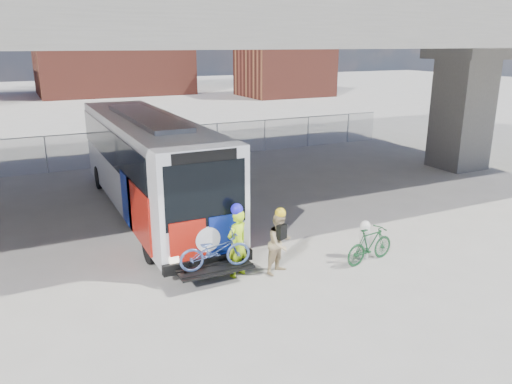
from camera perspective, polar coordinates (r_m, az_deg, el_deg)
ground at (r=16.47m, az=-1.67°, el=-5.22°), size 160.00×160.00×0.00m
bus at (r=18.70m, az=-12.25°, el=3.83°), size 2.67×12.99×3.69m
overpass at (r=19.01m, az=-7.11°, el=17.77°), size 40.00×16.00×7.95m
chainlink_fence at (r=27.09m, az=-12.37°, el=6.25°), size 30.00×0.06×30.00m
brick_buildings at (r=62.61m, az=-19.96°, el=15.04°), size 54.00×22.00×12.00m
bollard at (r=15.11m, az=12.29°, el=-5.15°), size 0.30×0.30×1.16m
cyclist_hivis at (r=13.51m, az=-2.17°, el=-5.67°), size 0.82×0.69×2.08m
cyclist_tan at (r=13.75m, az=2.76°, el=-5.78°), size 1.03×0.93×1.89m
bike_parked at (r=14.87m, az=12.90°, el=-5.92°), size 1.83×0.76×1.07m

